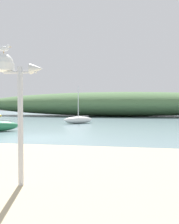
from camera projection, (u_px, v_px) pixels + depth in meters
The scene contains 5 objects.
ground_plane at pixel (39, 138), 14.63m from camera, with size 120.00×120.00×0.00m, color gray.
distant_hill at pixel (115, 104), 43.05m from camera, with size 51.91×11.02×4.30m, color #517547.
mast_structure at pixel (11, 79), 5.37m from camera, with size 1.15×0.46×2.95m.
seagull_on_radar at pixel (4, 48), 5.38m from camera, with size 0.26×0.21×0.21m.
sailboat_off_point at pixel (78, 120), 25.90m from camera, with size 3.36×3.03×4.00m.
Camera 1 is at (5.63, -13.80, 2.00)m, focal length 38.54 mm.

